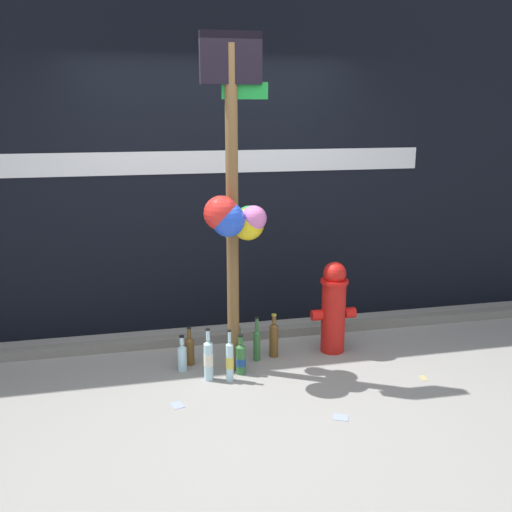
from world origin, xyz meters
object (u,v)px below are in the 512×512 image
object	(u,v)px
memorial_post	(235,200)
bottle_5	(190,350)
bottle_2	(208,359)
bottle_7	(182,356)
bottle_3	(241,358)
bottle_4	(230,361)
bottle_6	(237,339)
bottle_1	(257,343)
fire_hydrant	(334,307)
bottle_0	(274,338)

from	to	relation	value
memorial_post	bottle_5	distance (m)	1.31
bottle_2	bottle_7	size ratio (longest dim) A/B	1.42
bottle_3	bottle_4	size ratio (longest dim) A/B	0.78
bottle_6	bottle_4	bearing A→B (deg)	-107.59
bottle_1	bottle_3	bearing A→B (deg)	-129.51
bottle_4	bottle_5	size ratio (longest dim) A/B	1.29
bottle_4	memorial_post	bearing A→B (deg)	61.14
memorial_post	fire_hydrant	world-z (taller)	memorial_post
bottle_1	bottle_4	distance (m)	0.43
memorial_post	fire_hydrant	bearing A→B (deg)	13.86
bottle_6	bottle_1	bearing A→B (deg)	-52.07
bottle_5	bottle_7	size ratio (longest dim) A/B	1.09
memorial_post	bottle_2	bearing A→B (deg)	-158.07
fire_hydrant	bottle_5	size ratio (longest dim) A/B	2.46
bottle_0	bottle_4	xyz separation A→B (m)	(-0.44, -0.36, 0.01)
bottle_5	bottle_6	bearing A→B (deg)	16.54
memorial_post	bottle_7	distance (m)	1.33
fire_hydrant	bottle_3	xyz separation A→B (m)	(-0.86, -0.26, -0.27)
bottle_2	bottle_7	xyz separation A→B (m)	(-0.18, 0.21, -0.05)
bottle_1	bottle_5	distance (m)	0.55
bottle_6	bottle_7	distance (m)	0.54
bottle_5	fire_hydrant	bearing A→B (deg)	0.06
bottle_1	bottle_6	distance (m)	0.21
bottle_0	bottle_3	bearing A→B (deg)	-142.04
bottle_0	bottle_1	size ratio (longest dim) A/B	0.99
bottle_1	bottle_5	world-z (taller)	bottle_1
bottle_0	bottle_2	xyz separation A→B (m)	(-0.60, -0.31, 0.01)
bottle_0	bottle_7	size ratio (longest dim) A/B	1.28
fire_hydrant	bottle_4	world-z (taller)	fire_hydrant
bottle_2	bottle_3	xyz separation A→B (m)	(0.26, 0.05, -0.04)
bottle_6	bottle_7	bearing A→B (deg)	-155.40
bottle_4	bottle_7	bearing A→B (deg)	141.73
bottle_3	bottle_7	distance (m)	0.47
memorial_post	fire_hydrant	xyz separation A→B (m)	(0.88, 0.22, -0.98)
bottle_0	bottle_2	distance (m)	0.68
fire_hydrant	bottle_5	world-z (taller)	fire_hydrant
bottle_3	bottle_6	bearing A→B (deg)	82.85
bottle_1	bottle_2	xyz separation A→B (m)	(-0.44, -0.27, 0.02)
memorial_post	bottle_3	bearing A→B (deg)	-61.01
memorial_post	fire_hydrant	distance (m)	1.33
bottle_1	bottle_2	bearing A→B (deg)	-148.74
bottle_3	memorial_post	bearing A→B (deg)	118.99
fire_hydrant	bottle_3	bearing A→B (deg)	-162.96
bottle_7	memorial_post	bearing A→B (deg)	-15.63
bottle_0	bottle_6	size ratio (longest dim) A/B	1.16
bottle_1	bottle_0	bearing A→B (deg)	15.83
bottle_3	bottle_5	xyz separation A→B (m)	(-0.37, 0.26, -0.00)
bottle_2	bottle_7	bearing A→B (deg)	130.14
memorial_post	bottle_5	bearing A→B (deg)	147.95
bottle_2	bottle_6	size ratio (longest dim) A/B	1.29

